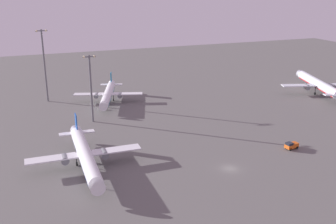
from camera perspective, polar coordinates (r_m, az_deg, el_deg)
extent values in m
plane|color=#605E5B|center=(109.74, 8.91, -8.09)|extent=(416.00, 416.00, 0.00)
cylinder|color=white|center=(109.31, -11.91, -6.07)|extent=(4.60, 35.07, 3.69)
cone|color=white|center=(92.69, -10.19, -10.59)|extent=(3.57, 2.42, 3.51)
cone|color=white|center=(126.69, -13.16, -2.74)|extent=(3.39, 2.81, 3.32)
cube|color=white|center=(110.28, -11.97, -5.97)|extent=(31.19, 4.69, 0.34)
cube|color=white|center=(124.90, -13.06, -2.94)|extent=(10.75, 2.61, 0.34)
cube|color=#19479E|center=(123.62, -13.13, -1.70)|extent=(0.37, 3.12, 6.32)
cylinder|color=slate|center=(111.25, -9.22, -5.96)|extent=(2.23, 3.55, 2.14)
cylinder|color=slate|center=(110.11, -14.72, -6.61)|extent=(2.23, 3.55, 2.14)
cube|color=#19479E|center=(109.73, -11.87, -6.56)|extent=(4.16, 32.26, 0.35)
cylinder|color=#333338|center=(100.03, -10.89, -9.49)|extent=(0.27, 0.27, 3.45)
cylinder|color=black|center=(100.83, -10.83, -10.36)|extent=(0.42, 1.08, 1.07)
cylinder|color=#333338|center=(112.47, -10.95, -6.26)|extent=(0.27, 0.27, 3.45)
cylinder|color=black|center=(113.18, -10.90, -7.06)|extent=(0.42, 1.08, 1.07)
cylinder|color=#333338|center=(112.01, -13.12, -6.52)|extent=(0.27, 0.27, 3.45)
cylinder|color=black|center=(112.73, -13.06, -7.32)|extent=(0.42, 1.08, 1.07)
cylinder|color=silver|center=(192.55, 20.93, 3.81)|extent=(15.36, 38.08, 4.08)
cone|color=silver|center=(210.89, 18.66, 5.22)|extent=(4.46, 3.61, 3.87)
cube|color=silver|center=(191.65, 21.05, 3.67)|extent=(34.05, 14.29, 0.38)
cylinder|color=slate|center=(189.43, 19.40, 3.46)|extent=(3.40, 4.39, 2.36)
cylinder|color=slate|center=(194.38, 22.61, 3.44)|extent=(3.40, 4.39, 2.36)
cube|color=red|center=(192.80, 20.89, 3.49)|extent=(14.05, 35.01, 0.39)
cylinder|color=#333338|center=(203.92, 19.46, 4.17)|extent=(0.30, 0.30, 3.81)
cylinder|color=black|center=(204.35, 19.41, 3.65)|extent=(0.76, 1.25, 1.18)
cylinder|color=#333338|center=(189.65, 20.54, 3.05)|extent=(0.30, 0.30, 3.81)
cylinder|color=black|center=(190.12, 20.48, 2.50)|extent=(0.76, 1.25, 1.18)
cylinder|color=#333338|center=(191.65, 21.83, 3.05)|extent=(0.30, 0.30, 3.81)
cylinder|color=black|center=(192.11, 21.76, 2.50)|extent=(0.76, 1.25, 1.18)
cylinder|color=white|center=(167.86, -8.67, 2.59)|extent=(13.63, 31.82, 3.42)
cone|color=white|center=(151.36, -9.32, 0.83)|extent=(3.77, 3.09, 3.25)
cone|color=white|center=(184.68, -8.14, 4.04)|extent=(3.73, 3.38, 3.08)
cube|color=white|center=(168.77, -8.64, 2.61)|extent=(28.47, 12.65, 0.32)
cube|color=white|center=(182.98, -8.19, 3.96)|extent=(10.08, 5.22, 0.32)
cube|color=#1984B2|center=(182.07, -8.23, 4.78)|extent=(1.18, 2.82, 5.86)
cylinder|color=slate|center=(168.48, -6.95, 2.43)|extent=(2.92, 3.71, 1.98)
cylinder|color=slate|center=(169.54, -10.30, 2.37)|extent=(2.92, 3.71, 1.98)
cube|color=#1984B2|center=(168.11, -8.66, 2.28)|extent=(12.48, 29.26, 0.32)
cylinder|color=#333338|center=(158.39, -9.02, 1.02)|extent=(0.25, 0.25, 3.20)
cylinder|color=black|center=(158.87, -8.99, 0.47)|extent=(0.66, 1.05, 0.99)
cylinder|color=#333338|center=(170.24, -7.91, 2.28)|extent=(0.25, 0.25, 3.20)
cylinder|color=black|center=(170.68, -7.89, 1.77)|extent=(0.66, 1.05, 0.99)
cylinder|color=#333338|center=(170.66, -9.24, 2.26)|extent=(0.25, 0.25, 3.20)
cylinder|color=black|center=(171.10, -9.21, 1.74)|extent=(0.66, 1.05, 0.99)
cube|color=#D85919|center=(125.28, 17.13, -4.79)|extent=(2.34, 2.25, 1.10)
cube|color=#1E232D|center=(124.94, 17.16, -4.41)|extent=(2.07, 2.06, 0.70)
cube|color=#D85919|center=(126.51, 17.74, -4.56)|extent=(2.62, 2.21, 1.40)
cylinder|color=black|center=(124.75, 17.28, -5.18)|extent=(0.93, 0.41, 0.90)
cylinder|color=black|center=(125.83, 16.74, -4.93)|extent=(0.93, 0.41, 0.90)
cylinder|color=black|center=(126.59, 18.14, -4.93)|extent=(0.93, 0.41, 0.90)
cylinder|color=black|center=(127.65, 17.60, -4.68)|extent=(0.93, 0.41, 0.90)
cylinder|color=slate|center=(172.89, -17.42, 6.34)|extent=(0.70, 0.70, 30.38)
cube|color=slate|center=(170.72, -17.88, 11.13)|extent=(4.80, 0.40, 0.40)
sphere|color=#F9EAB2|center=(170.62, -18.49, 11.07)|extent=(0.90, 0.90, 0.90)
sphere|color=#F9EAB2|center=(170.84, -17.27, 11.19)|extent=(0.90, 0.90, 0.90)
cylinder|color=slate|center=(142.87, -11.07, 3.26)|extent=(0.70, 0.70, 24.48)
cube|color=slate|center=(140.40, -11.36, 7.86)|extent=(4.80, 0.40, 0.40)
sphere|color=#F9EAB2|center=(140.11, -12.08, 7.79)|extent=(0.90, 0.90, 0.90)
sphere|color=#F9EAB2|center=(140.72, -10.63, 7.92)|extent=(0.90, 0.90, 0.90)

